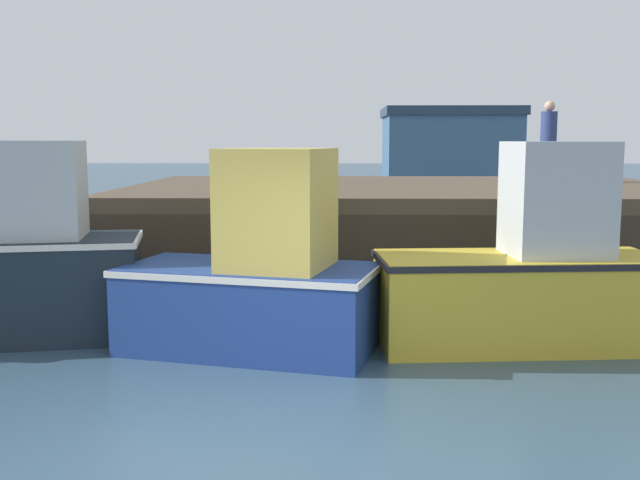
% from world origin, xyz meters
% --- Properties ---
extents(ground, '(120.00, 160.00, 0.10)m').
position_xyz_m(ground, '(0.00, 0.00, -0.05)').
color(ground, '#334C60').
extents(pier, '(10.85, 7.21, 1.78)m').
position_xyz_m(pier, '(1.92, 8.05, 1.47)').
color(pier, brown).
rests_on(pier, ground).
extents(fishing_boat_near_right, '(3.47, 2.30, 2.57)m').
position_xyz_m(fishing_boat_near_right, '(-0.41, 2.84, 0.95)').
color(fishing_boat_near_right, navy).
rests_on(fishing_boat_near_right, ground).
extents(fishing_boat_mid, '(3.79, 1.78, 2.65)m').
position_xyz_m(fishing_boat_mid, '(3.05, 3.19, 0.92)').
color(fishing_boat_mid, gold).
rests_on(fishing_boat_mid, ground).
extents(rowboat, '(1.58, 1.07, 0.36)m').
position_xyz_m(rowboat, '(3.44, 3.48, 0.16)').
color(rowboat, silver).
rests_on(rowboat, ground).
extents(dockworker, '(0.34, 0.34, 1.71)m').
position_xyz_m(dockworker, '(5.04, 9.71, 2.63)').
color(dockworker, '#2D3342').
rests_on(dockworker, pier).
extents(warehouse, '(7.72, 6.95, 4.52)m').
position_xyz_m(warehouse, '(7.04, 38.23, 2.28)').
color(warehouse, '#385675').
rests_on(warehouse, ground).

